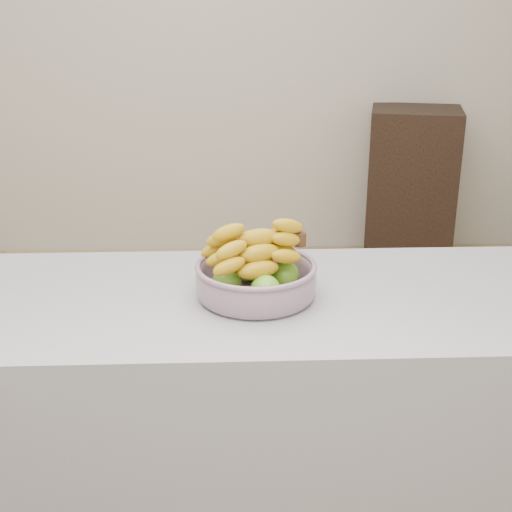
# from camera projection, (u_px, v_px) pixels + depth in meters

# --- Properties ---
(ground) EXTENTS (4.00, 4.00, 0.00)m
(ground) POSITION_uv_depth(u_px,v_px,m) (191.00, 439.00, 2.63)
(ground) COLOR tan
(ground) RESTS_ON ground
(counter) EXTENTS (2.00, 0.60, 0.90)m
(counter) POSITION_uv_depth(u_px,v_px,m) (173.00, 459.00, 1.80)
(counter) COLOR #9A99A1
(counter) RESTS_ON ground
(cabinet) EXTENTS (0.57, 0.50, 0.90)m
(cabinet) POSITION_uv_depth(u_px,v_px,m) (411.00, 186.00, 4.16)
(cabinet) COLOR black
(cabinet) RESTS_ON ground
(fruit_bowl) EXTENTS (0.28, 0.28, 0.16)m
(fruit_bowl) POSITION_uv_depth(u_px,v_px,m) (256.00, 275.00, 1.63)
(fruit_bowl) COLOR #99A5B7
(fruit_bowl) RESTS_ON counter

